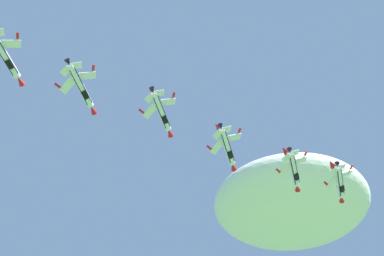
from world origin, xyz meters
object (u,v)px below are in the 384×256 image
(fighter_jet_left_outer, at_px, (161,112))
(fighter_jet_right_outer, at_px, (81,87))
(fighter_jet_trail_slot, at_px, (5,56))
(fighter_jet_left_wing, at_px, (294,170))
(fighter_jet_right_wing, at_px, (227,148))
(fighter_jet_lead, at_px, (340,183))

(fighter_jet_left_outer, bearing_deg, fighter_jet_right_outer, -137.87)
(fighter_jet_right_outer, bearing_deg, fighter_jet_trail_slot, -134.63)
(fighter_jet_right_outer, bearing_deg, fighter_jet_left_wing, 40.82)
(fighter_jet_right_outer, height_order, fighter_jet_trail_slot, fighter_jet_right_outer)
(fighter_jet_right_wing, height_order, fighter_jet_right_outer, fighter_jet_right_outer)
(fighter_jet_trail_slot, bearing_deg, fighter_jet_left_wing, 41.88)
(fighter_jet_right_wing, bearing_deg, fighter_jet_trail_slot, -137.13)
(fighter_jet_right_wing, bearing_deg, fighter_jet_right_outer, -138.26)
(fighter_jet_lead, relative_size, fighter_jet_right_outer, 1.00)
(fighter_jet_left_wing, bearing_deg, fighter_jet_left_outer, -139.89)
(fighter_jet_left_wing, distance_m, fighter_jet_left_outer, 39.48)
(fighter_jet_left_outer, bearing_deg, fighter_jet_trail_slot, -136.37)
(fighter_jet_lead, distance_m, fighter_jet_left_outer, 55.62)
(fighter_jet_left_outer, distance_m, fighter_jet_right_outer, 21.36)
(fighter_jet_left_wing, xyz_separation_m, fighter_jet_trail_slot, (-69.84, -36.10, 1.29))
(fighter_jet_right_wing, distance_m, fighter_jet_left_outer, 19.62)
(fighter_jet_left_outer, distance_m, fighter_jet_trail_slot, 39.62)
(fighter_jet_lead, distance_m, fighter_jet_right_wing, 36.61)
(fighter_jet_left_outer, relative_size, fighter_jet_trail_slot, 1.00)
(fighter_jet_left_outer, height_order, fighter_jet_trail_slot, fighter_jet_left_outer)
(fighter_jet_left_wing, relative_size, fighter_jet_left_outer, 1.00)
(fighter_jet_lead, relative_size, fighter_jet_trail_slot, 1.00)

